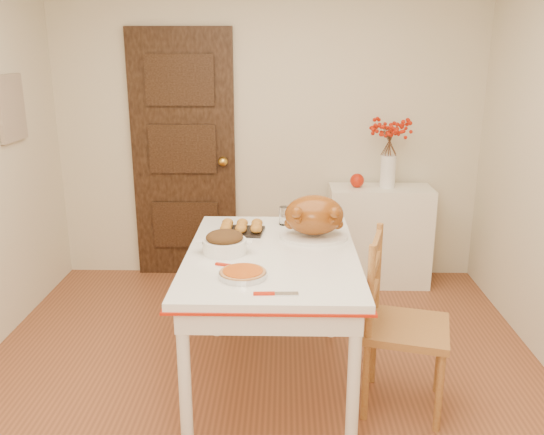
{
  "coord_description": "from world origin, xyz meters",
  "views": [
    {
      "loc": [
        0.14,
        -2.7,
        1.88
      ],
      "look_at": [
        0.07,
        0.27,
        1.0
      ],
      "focal_mm": 37.7,
      "sensor_mm": 36.0,
      "label": 1
    }
  ],
  "objects_px": {
    "kitchen_table": "(272,320)",
    "turkey_platter": "(314,217)",
    "chair_oak": "(407,324)",
    "sideboard": "(379,236)",
    "pumpkin_pie": "(243,273)"
  },
  "relations": [
    {
      "from": "chair_oak",
      "to": "pumpkin_pie",
      "type": "relative_size",
      "value": 4.21
    },
    {
      "from": "chair_oak",
      "to": "turkey_platter",
      "type": "relative_size",
      "value": 2.45
    },
    {
      "from": "sideboard",
      "to": "turkey_platter",
      "type": "relative_size",
      "value": 2.06
    },
    {
      "from": "kitchen_table",
      "to": "chair_oak",
      "type": "bearing_deg",
      "value": -13.81
    },
    {
      "from": "pumpkin_pie",
      "to": "kitchen_table",
      "type": "bearing_deg",
      "value": 70.34
    },
    {
      "from": "sideboard",
      "to": "turkey_platter",
      "type": "bearing_deg",
      "value": -114.77
    },
    {
      "from": "chair_oak",
      "to": "sideboard",
      "type": "bearing_deg",
      "value": 10.38
    },
    {
      "from": "chair_oak",
      "to": "kitchen_table",
      "type": "bearing_deg",
      "value": 90.72
    },
    {
      "from": "kitchen_table",
      "to": "turkey_platter",
      "type": "height_order",
      "value": "turkey_platter"
    },
    {
      "from": "sideboard",
      "to": "chair_oak",
      "type": "bearing_deg",
      "value": -94.15
    },
    {
      "from": "chair_oak",
      "to": "pumpkin_pie",
      "type": "bearing_deg",
      "value": 117.15
    },
    {
      "from": "kitchen_table",
      "to": "pumpkin_pie",
      "type": "distance_m",
      "value": 0.59
    },
    {
      "from": "chair_oak",
      "to": "pumpkin_pie",
      "type": "distance_m",
      "value": 0.95
    },
    {
      "from": "sideboard",
      "to": "turkey_platter",
      "type": "xyz_separation_m",
      "value": [
        -0.61,
        -1.32,
        0.54
      ]
    },
    {
      "from": "sideboard",
      "to": "kitchen_table",
      "type": "distance_m",
      "value": 1.77
    }
  ]
}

